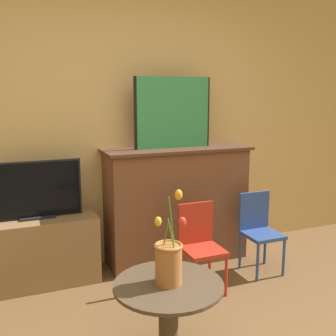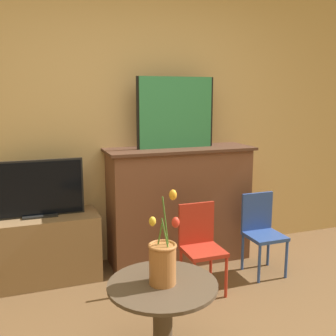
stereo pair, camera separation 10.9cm
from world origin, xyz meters
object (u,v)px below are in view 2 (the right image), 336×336
object	(u,v)px
vase_tulips	(163,260)
painting	(176,113)
tv_monitor	(38,189)
chair_blue	(261,228)
chair_red	(200,242)

from	to	relation	value
vase_tulips	painting	bearing A→B (deg)	66.32
tv_monitor	painting	bearing A→B (deg)	0.53
chair_blue	vase_tulips	world-z (taller)	vase_tulips
chair_blue	vase_tulips	distance (m)	1.52
painting	chair_blue	xyz separation A→B (m)	(0.61, -0.49, -0.98)
tv_monitor	chair_red	world-z (taller)	tv_monitor
vase_tulips	chair_blue	bearing A→B (deg)	36.04
painting	vase_tulips	world-z (taller)	painting
tv_monitor	chair_blue	xyz separation A→B (m)	(1.80, -0.47, -0.39)
painting	chair_blue	world-z (taller)	painting
painting	vase_tulips	distance (m)	1.66
painting	chair_red	bearing A→B (deg)	-92.13
chair_blue	chair_red	bearing A→B (deg)	-169.56
painting	chair_red	distance (m)	1.15
tv_monitor	chair_blue	size ratio (longest dim) A/B	1.03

